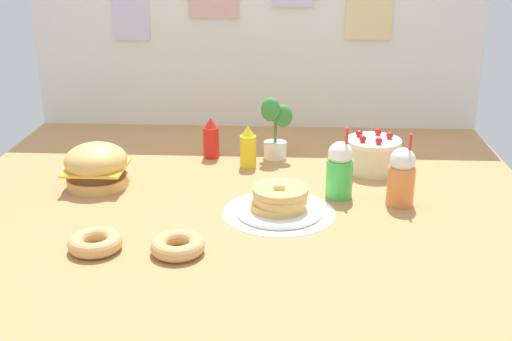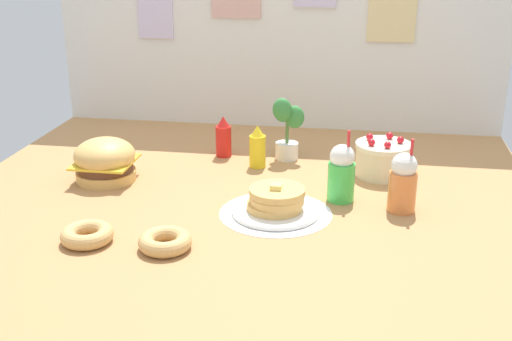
{
  "view_description": "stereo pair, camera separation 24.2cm",
  "coord_description": "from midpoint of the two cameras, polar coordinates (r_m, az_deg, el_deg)",
  "views": [
    {
      "loc": [
        0.18,
        -2.25,
        0.96
      ],
      "look_at": [
        0.05,
        0.02,
        0.12
      ],
      "focal_mm": 45.52,
      "sensor_mm": 36.0,
      "label": 1
    },
    {
      "loc": [
        0.42,
        -2.22,
        0.96
      ],
      "look_at": [
        0.05,
        0.02,
        0.12
      ],
      "focal_mm": 45.52,
      "sensor_mm": 36.0,
      "label": 2
    }
  ],
  "objects": [
    {
      "name": "ground_plane",
      "position": [
        2.45,
        1.48,
        -3.07
      ],
      "size": [
        2.26,
        2.09,
        0.02
      ],
      "primitive_type": "cube",
      "color": "#B27F4C"
    },
    {
      "name": "back_wall",
      "position": [
        3.32,
        4.06,
        11.97
      ],
      "size": [
        2.26,
        0.04,
        0.96
      ],
      "color": "silver",
      "rests_on": "ground_plane"
    },
    {
      "name": "doily_mat",
      "position": [
        2.36,
        4.68,
        -3.82
      ],
      "size": [
        0.41,
        0.41,
        0.0
      ],
      "primitive_type": "cylinder",
      "color": "white",
      "rests_on": "ground_plane"
    },
    {
      "name": "burger",
      "position": [
        2.68,
        -10.64,
        0.81
      ],
      "size": [
        0.25,
        0.25,
        0.18
      ],
      "color": "#DBA859",
      "rests_on": "ground_plane"
    },
    {
      "name": "pancake_stack",
      "position": [
        2.34,
        4.73,
        -2.88
      ],
      "size": [
        0.32,
        0.32,
        0.11
      ],
      "color": "white",
      "rests_on": "doily_mat"
    },
    {
      "name": "layer_cake",
      "position": [
        2.77,
        13.56,
        0.96
      ],
      "size": [
        0.23,
        0.23,
        0.17
      ],
      "color": "beige",
      "rests_on": "ground_plane"
    },
    {
      "name": "ketchup_bottle",
      "position": [
        2.93,
        -0.52,
        2.86
      ],
      "size": [
        0.07,
        0.07,
        0.19
      ],
      "color": "red",
      "rests_on": "ground_plane"
    },
    {
      "name": "mustard_bottle",
      "position": [
        2.79,
        2.7,
        1.97
      ],
      "size": [
        0.07,
        0.07,
        0.19
      ],
      "color": "yellow",
      "rests_on": "ground_plane"
    },
    {
      "name": "cream_soda_cup",
      "position": [
        2.47,
        10.32,
        -0.28
      ],
      "size": [
        0.1,
        0.1,
        0.28
      ],
      "color": "green",
      "rests_on": "ground_plane"
    },
    {
      "name": "orange_float_cup",
      "position": [
        2.43,
        15.6,
        -1.08
      ],
      "size": [
        0.1,
        0.1,
        0.28
      ],
      "color": "orange",
      "rests_on": "ground_plane"
    },
    {
      "name": "donut_pink_glaze",
      "position": [
        2.18,
        -11.58,
        -5.59
      ],
      "size": [
        0.17,
        0.17,
        0.05
      ],
      "color": "tan",
      "rests_on": "ground_plane"
    },
    {
      "name": "donut_chocolate",
      "position": [
        2.1,
        -4.73,
        -6.28
      ],
      "size": [
        0.17,
        0.17,
        0.05
      ],
      "color": "tan",
      "rests_on": "ground_plane"
    },
    {
      "name": "potted_plant",
      "position": [
        2.88,
        5.13,
        3.87
      ],
      "size": [
        0.14,
        0.1,
        0.28
      ],
      "color": "white",
      "rests_on": "ground_plane"
    }
  ]
}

